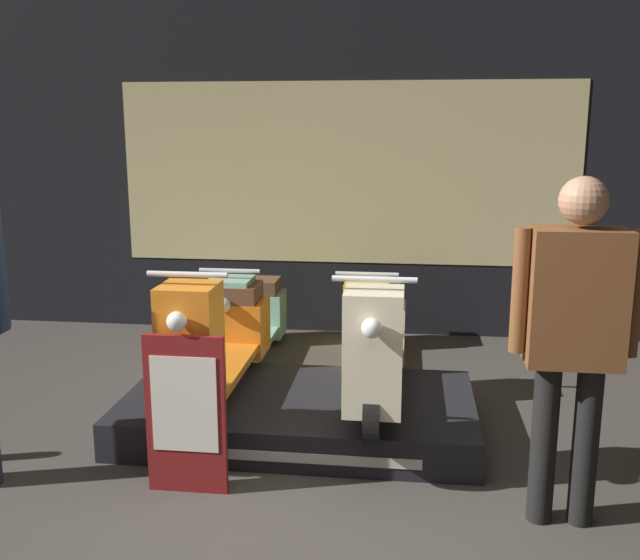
% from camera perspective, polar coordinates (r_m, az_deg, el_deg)
% --- Properties ---
extents(ground_plane, '(30.00, 30.00, 0.00)m').
position_cam_1_polar(ground_plane, '(3.61, -3.70, -21.32)').
color(ground_plane, '#423D38').
extents(shop_wall_back, '(7.84, 0.09, 3.20)m').
position_cam_1_polar(shop_wall_back, '(6.83, 2.16, 8.92)').
color(shop_wall_back, black).
rests_on(shop_wall_back, ground_plane).
extents(display_platform, '(2.30, 1.25, 0.25)m').
position_cam_1_polar(display_platform, '(4.83, -1.70, -10.59)').
color(display_platform, black).
rests_on(display_platform, ground_plane).
extents(scooter_display_left, '(0.46, 1.78, 0.96)m').
position_cam_1_polar(scooter_display_left, '(4.72, -8.06, -4.79)').
color(scooter_display_left, black).
rests_on(scooter_display_left, display_platform).
extents(scooter_display_right, '(0.46, 1.78, 0.96)m').
position_cam_1_polar(scooter_display_right, '(4.57, 4.64, -5.29)').
color(scooter_display_right, black).
rests_on(scooter_display_right, display_platform).
extents(scooter_backrow_0, '(0.46, 1.78, 0.96)m').
position_cam_1_polar(scooter_backrow_0, '(6.03, -5.67, -3.38)').
color(scooter_backrow_0, black).
rests_on(scooter_backrow_0, ground_plane).
extents(scooter_backrow_1, '(0.46, 1.78, 0.96)m').
position_cam_1_polar(scooter_backrow_1, '(5.89, 4.05, -3.72)').
color(scooter_backrow_1, black).
rests_on(scooter_backrow_1, ground_plane).
extents(person_right_browsing, '(0.61, 0.25, 1.77)m').
position_cam_1_polar(person_right_browsing, '(3.68, 19.65, -3.26)').
color(person_right_browsing, black).
rests_on(person_right_browsing, ground_plane).
extents(price_sign_board, '(0.45, 0.04, 0.90)m').
position_cam_1_polar(price_sign_board, '(4.02, -10.70, -10.50)').
color(price_sign_board, maroon).
rests_on(price_sign_board, ground_plane).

